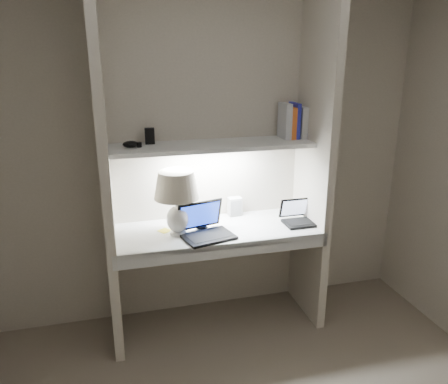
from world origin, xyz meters
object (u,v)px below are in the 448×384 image
object	(u,v)px
laptop_netbook	(300,217)
book_row	(297,121)
laptop_main	(205,228)
speaker	(235,206)
table_lamp	(177,193)

from	to	relation	value
laptop_netbook	book_row	world-z (taller)	book_row
laptop_main	book_row	xyz separation A→B (m)	(0.75, 0.26, 0.66)
laptop_netbook	speaker	size ratio (longest dim) A/B	1.84
laptop_main	speaker	size ratio (longest dim) A/B	2.77
table_lamp	laptop_main	xyz separation A→B (m)	(0.18, -0.07, -0.25)
book_row	table_lamp	bearing A→B (deg)	-168.50
laptop_netbook	book_row	bearing A→B (deg)	82.97
laptop_main	laptop_netbook	world-z (taller)	laptop_main
table_lamp	laptop_main	world-z (taller)	table_lamp
table_lamp	laptop_main	size ratio (longest dim) A/B	1.14
table_lamp	speaker	xyz separation A→B (m)	(0.48, 0.26, -0.23)
laptop_main	laptop_netbook	xyz separation A→B (m)	(0.73, 0.06, -0.01)
table_lamp	laptop_main	bearing A→B (deg)	-20.67
laptop_netbook	speaker	distance (m)	0.50
laptop_netbook	table_lamp	bearing A→B (deg)	179.25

